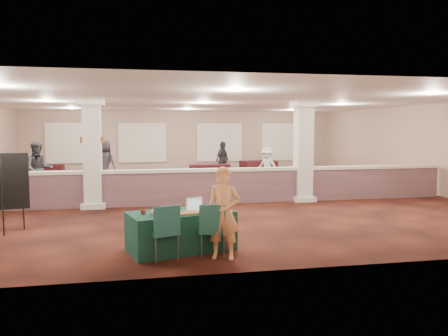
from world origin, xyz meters
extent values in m
plane|color=#461A11|center=(0.00, 0.00, 0.00)|extent=(16.00, 16.00, 0.00)
cube|color=gray|center=(0.00, 8.00, 1.60)|extent=(16.00, 0.04, 3.20)
cube|color=gray|center=(0.00, -8.00, 1.60)|extent=(16.00, 0.04, 3.20)
cube|color=gray|center=(8.00, 0.00, 1.60)|extent=(0.04, 16.00, 3.20)
cube|color=white|center=(0.00, 0.00, 3.20)|extent=(16.00, 16.00, 0.02)
cube|color=brown|center=(0.00, -1.50, 0.50)|extent=(15.60, 0.20, 1.00)
cube|color=beige|center=(0.00, -1.50, 1.05)|extent=(15.60, 0.28, 0.10)
cube|color=beige|center=(-3.50, -1.50, 1.60)|extent=(0.50, 0.50, 3.20)
cube|color=beige|center=(-3.50, -1.50, 0.08)|extent=(0.70, 0.70, 0.16)
cube|color=beige|center=(-3.50, -1.50, 3.10)|extent=(0.72, 0.72, 0.20)
cube|color=beige|center=(3.00, -1.50, 1.60)|extent=(0.50, 0.50, 3.20)
cube|color=beige|center=(3.00, -1.50, 0.08)|extent=(0.70, 0.70, 0.16)
cube|color=beige|center=(3.00, -1.50, 3.10)|extent=(0.72, 0.72, 0.20)
cylinder|color=brown|center=(-3.78, -1.50, 2.00)|extent=(0.12, 0.12, 0.18)
cylinder|color=white|center=(-3.78, -1.50, 2.00)|extent=(0.09, 0.09, 0.10)
cylinder|color=brown|center=(-3.22, -1.50, 2.00)|extent=(0.12, 0.12, 0.18)
cylinder|color=white|center=(-3.22, -1.50, 2.00)|extent=(0.09, 0.09, 0.10)
cube|color=#0E3530|center=(-1.40, -6.50, 0.37)|extent=(2.13, 1.46, 0.75)
cube|color=#20595E|center=(-0.83, -7.00, 0.48)|extent=(0.62, 0.62, 0.06)
cube|color=#20595E|center=(-0.90, -7.21, 0.75)|extent=(0.46, 0.20, 0.47)
cylinder|color=slate|center=(-1.09, -7.13, 0.22)|extent=(0.03, 0.03, 0.45)
cylinder|color=slate|center=(-0.70, -7.26, 0.22)|extent=(0.03, 0.03, 0.45)
cylinder|color=slate|center=(-0.96, -6.74, 0.22)|extent=(0.03, 0.03, 0.45)
cylinder|color=slate|center=(-0.58, -6.87, 0.22)|extent=(0.03, 0.03, 0.45)
cube|color=#20595E|center=(-1.76, -7.00, 0.49)|extent=(0.61, 0.61, 0.06)
cube|color=#20595E|center=(-1.70, -7.22, 0.76)|extent=(0.47, 0.18, 0.48)
cylinder|color=slate|center=(-1.90, -7.25, 0.23)|extent=(0.03, 0.03, 0.45)
cylinder|color=slate|center=(-1.51, -7.14, 0.23)|extent=(0.03, 0.03, 0.45)
cylinder|color=slate|center=(-2.01, -6.86, 0.23)|extent=(0.03, 0.03, 0.45)
cylinder|color=slate|center=(-1.62, -6.75, 0.23)|extent=(0.03, 0.03, 0.45)
cube|color=black|center=(-5.13, -4.36, 1.16)|extent=(1.04, 0.23, 1.26)
cylinder|color=black|center=(-4.81, -4.07, 0.84)|extent=(0.04, 0.04, 1.68)
cylinder|color=black|center=(-5.09, -4.62, 0.84)|extent=(0.04, 0.04, 1.68)
imported|color=#F2AD69|center=(-0.70, -7.20, 0.83)|extent=(0.70, 0.59, 1.66)
cube|color=black|center=(-2.50, 2.47, 0.35)|extent=(1.90, 1.31, 0.70)
cube|color=black|center=(-0.56, 0.30, 0.38)|extent=(1.97, 1.16, 0.76)
cube|color=black|center=(2.50, 1.49, 0.39)|extent=(2.12, 1.42, 0.79)
cube|color=black|center=(-6.50, 6.50, 0.34)|extent=(1.72, 0.91, 0.68)
cube|color=black|center=(0.94, 4.68, 0.36)|extent=(1.80, 0.95, 0.72)
cube|color=black|center=(3.74, 6.50, 0.36)|extent=(1.91, 1.24, 0.71)
imported|color=black|center=(-5.52, 0.92, 0.95)|extent=(1.01, 0.72, 1.89)
imported|color=beige|center=(3.00, 2.57, 0.77)|extent=(1.00, 1.04, 1.54)
imported|color=black|center=(1.60, 5.04, 0.86)|extent=(1.03, 1.09, 1.73)
imported|color=black|center=(-3.55, 3.50, 0.93)|extent=(1.04, 0.85, 1.86)
cube|color=silver|center=(-1.09, -6.47, 0.76)|extent=(0.39, 0.32, 0.02)
cube|color=silver|center=(-1.12, -6.35, 0.88)|extent=(0.33, 0.10, 0.23)
cube|color=silver|center=(-1.12, -6.36, 0.86)|extent=(0.30, 0.09, 0.19)
cube|color=orange|center=(-1.28, -6.73, 0.76)|extent=(0.48, 0.40, 0.03)
sphere|color=beige|center=(-1.91, -6.75, 0.80)|extent=(0.11, 0.11, 0.11)
sphere|color=maroon|center=(-2.10, -6.64, 0.80)|extent=(0.10, 0.10, 0.10)
sphere|color=#4E4D53|center=(-1.87, -6.50, 0.80)|extent=(0.11, 0.11, 0.11)
cube|color=red|center=(-0.68, -6.60, 0.75)|extent=(0.13, 0.06, 0.01)
camera|label=1|loc=(-2.14, -14.71, 2.33)|focal=35.00mm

